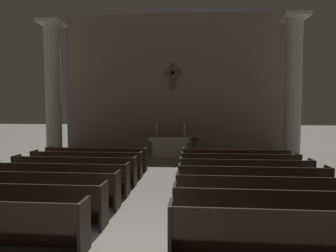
{
  "coord_description": "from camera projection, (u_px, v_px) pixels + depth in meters",
  "views": [
    {
      "loc": [
        1.09,
        -4.67,
        2.5
      ],
      "look_at": [
        0.0,
        8.31,
        1.71
      ],
      "focal_mm": 30.66,
      "sensor_mm": 36.0,
      "label": 1
    }
  ],
  "objects": [
    {
      "name": "candlestick_left",
      "position": [
        157.0,
        133.0,
        14.55
      ],
      "size": [
        0.16,
        0.16,
        0.77
      ],
      "color": "#B79338",
      "rests_on": "altar"
    },
    {
      "name": "pew_left_row_6",
      "position": [
        87.0,
        164.0,
        10.49
      ],
      "size": [
        4.08,
        0.5,
        0.95
      ],
      "color": "black",
      "rests_on": "ground"
    },
    {
      "name": "column_left_second",
      "position": [
        53.0,
        93.0,
        13.91
      ],
      "size": [
        1.1,
        1.1,
        6.68
      ],
      "color": "#ADA89E",
      "rests_on": "ground"
    },
    {
      "name": "pew_right_row_1",
      "position": [
        296.0,
        235.0,
        4.59
      ],
      "size": [
        4.08,
        0.5,
        0.95
      ],
      "color": "black",
      "rests_on": "ground"
    },
    {
      "name": "pew_right_row_7",
      "position": [
        235.0,
        161.0,
        11.12
      ],
      "size": [
        4.08,
        0.5,
        0.95
      ],
      "color": "black",
      "rests_on": "ground"
    },
    {
      "name": "pew_right_row_3",
      "position": [
        262.0,
        194.0,
        6.77
      ],
      "size": [
        4.08,
        0.5,
        0.95
      ],
      "color": "black",
      "rests_on": "ground"
    },
    {
      "name": "pew_left_row_7",
      "position": [
        97.0,
        159.0,
        11.58
      ],
      "size": [
        4.08,
        0.5,
        0.95
      ],
      "color": "black",
      "rests_on": "ground"
    },
    {
      "name": "pew_right_row_2",
      "position": [
        276.0,
        211.0,
        5.68
      ],
      "size": [
        4.08,
        0.5,
        0.95
      ],
      "color": "black",
      "rests_on": "ground"
    },
    {
      "name": "lectern",
      "position": [
        194.0,
        151.0,
        13.25
      ],
      "size": [
        0.44,
        0.36,
        1.15
      ],
      "color": "black",
      "rests_on": "ground"
    },
    {
      "name": "pew_left_row_2",
      "position": [
        12.0,
        203.0,
        6.14
      ],
      "size": [
        4.08,
        0.5,
        0.95
      ],
      "color": "black",
      "rests_on": "ground"
    },
    {
      "name": "pew_left_row_5",
      "position": [
        74.0,
        170.0,
        9.4
      ],
      "size": [
        4.08,
        0.5,
        0.95
      ],
      "color": "black",
      "rests_on": "ground"
    },
    {
      "name": "pew_left_row_3",
      "position": [
        39.0,
        189.0,
        7.23
      ],
      "size": [
        4.08,
        0.5,
        0.95
      ],
      "color": "black",
      "rests_on": "ground"
    },
    {
      "name": "pew_right_row_4",
      "position": [
        253.0,
        182.0,
        7.85
      ],
      "size": [
        4.08,
        0.5,
        0.95
      ],
      "color": "black",
      "rests_on": "ground"
    },
    {
      "name": "apse_with_cross",
      "position": [
        173.0,
        84.0,
        16.31
      ],
      "size": [
        12.46,
        0.42,
        7.83
      ],
      "color": "#706656",
      "rests_on": "ground"
    },
    {
      "name": "pew_right_row_5",
      "position": [
        245.0,
        174.0,
        8.94
      ],
      "size": [
        4.08,
        0.5,
        0.95
      ],
      "color": "black",
      "rests_on": "ground"
    },
    {
      "name": "column_right_second",
      "position": [
        293.0,
        92.0,
        12.97
      ],
      "size": [
        1.1,
        1.1,
        6.68
      ],
      "color": "#ADA89E",
      "rests_on": "ground"
    },
    {
      "name": "pew_left_row_4",
      "position": [
        59.0,
        178.0,
        8.31
      ],
      "size": [
        4.08,
        0.5,
        0.95
      ],
      "color": "black",
      "rests_on": "ground"
    },
    {
      "name": "pew_right_row_6",
      "position": [
        239.0,
        166.0,
        10.03
      ],
      "size": [
        4.08,
        0.5,
        0.95
      ],
      "color": "black",
      "rests_on": "ground"
    },
    {
      "name": "altar",
      "position": [
        170.0,
        147.0,
        14.54
      ],
      "size": [
        2.2,
        0.9,
        1.01
      ],
      "color": "#A8A399",
      "rests_on": "ground"
    },
    {
      "name": "candlestick_right",
      "position": [
        184.0,
        133.0,
        14.44
      ],
      "size": [
        0.16,
        0.16,
        0.77
      ],
      "color": "#B79338",
      "rests_on": "altar"
    }
  ]
}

